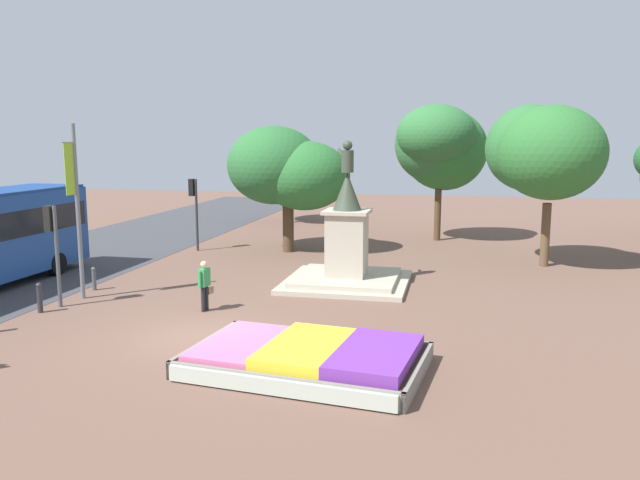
{
  "coord_description": "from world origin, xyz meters",
  "views": [
    {
      "loc": [
        6.67,
        -15.15,
        5.29
      ],
      "look_at": [
        2.55,
        3.55,
        2.18
      ],
      "focal_mm": 35.0,
      "sensor_mm": 36.0,
      "label": 1
    }
  ],
  "objects_px": {
    "pedestrian_with_handbag": "(205,283)",
    "kerb_bollard_mid_b": "(40,297)",
    "traffic_light_far_corner": "(194,200)",
    "traffic_light_mid_block": "(53,236)",
    "kerb_bollard_north": "(94,278)",
    "flower_planter": "(310,358)",
    "statue_monument": "(347,252)",
    "banner_pole": "(77,208)"
  },
  "relations": [
    {
      "from": "pedestrian_with_handbag",
      "to": "kerb_bollard_north",
      "type": "distance_m",
      "value": 5.18
    },
    {
      "from": "statue_monument",
      "to": "traffic_light_mid_block",
      "type": "relative_size",
      "value": 1.62
    },
    {
      "from": "statue_monument",
      "to": "traffic_light_mid_block",
      "type": "bearing_deg",
      "value": -149.23
    },
    {
      "from": "traffic_light_mid_block",
      "to": "kerb_bollard_north",
      "type": "xyz_separation_m",
      "value": [
        -0.08,
        2.22,
        -1.83
      ]
    },
    {
      "from": "banner_pole",
      "to": "pedestrian_with_handbag",
      "type": "bearing_deg",
      "value": -6.46
    },
    {
      "from": "kerb_bollard_mid_b",
      "to": "statue_monument",
      "type": "bearing_deg",
      "value": 34.08
    },
    {
      "from": "pedestrian_with_handbag",
      "to": "kerb_bollard_north",
      "type": "height_order",
      "value": "pedestrian_with_handbag"
    },
    {
      "from": "statue_monument",
      "to": "pedestrian_with_handbag",
      "type": "height_order",
      "value": "statue_monument"
    },
    {
      "from": "traffic_light_mid_block",
      "to": "kerb_bollard_mid_b",
      "type": "distance_m",
      "value": 1.93
    },
    {
      "from": "traffic_light_mid_block",
      "to": "traffic_light_far_corner",
      "type": "bearing_deg",
      "value": 89.0
    },
    {
      "from": "flower_planter",
      "to": "kerb_bollard_mid_b",
      "type": "bearing_deg",
      "value": 162.34
    },
    {
      "from": "statue_monument",
      "to": "banner_pole",
      "type": "xyz_separation_m",
      "value": [
        -8.29,
        -3.97,
        1.87
      ]
    },
    {
      "from": "statue_monument",
      "to": "kerb_bollard_mid_b",
      "type": "relative_size",
      "value": 5.54
    },
    {
      "from": "statue_monument",
      "to": "kerb_bollard_north",
      "type": "distance_m",
      "value": 9.04
    },
    {
      "from": "traffic_light_mid_block",
      "to": "traffic_light_far_corner",
      "type": "height_order",
      "value": "traffic_light_far_corner"
    },
    {
      "from": "statue_monument",
      "to": "traffic_light_far_corner",
      "type": "distance_m",
      "value": 9.95
    },
    {
      "from": "banner_pole",
      "to": "pedestrian_with_handbag",
      "type": "relative_size",
      "value": 3.66
    },
    {
      "from": "flower_planter",
      "to": "statue_monument",
      "type": "xyz_separation_m",
      "value": [
        -0.67,
        8.72,
        0.9
      ]
    },
    {
      "from": "traffic_light_far_corner",
      "to": "banner_pole",
      "type": "distance_m",
      "value": 9.35
    },
    {
      "from": "flower_planter",
      "to": "pedestrian_with_handbag",
      "type": "height_order",
      "value": "pedestrian_with_handbag"
    },
    {
      "from": "traffic_light_far_corner",
      "to": "kerb_bollard_north",
      "type": "distance_m",
      "value": 8.42
    },
    {
      "from": "flower_planter",
      "to": "kerb_bollard_mid_b",
      "type": "relative_size",
      "value": 6.07
    },
    {
      "from": "pedestrian_with_handbag",
      "to": "kerb_bollard_mid_b",
      "type": "height_order",
      "value": "pedestrian_with_handbag"
    },
    {
      "from": "statue_monument",
      "to": "traffic_light_far_corner",
      "type": "bearing_deg",
      "value": 147.13
    },
    {
      "from": "statue_monument",
      "to": "traffic_light_far_corner",
      "type": "relative_size",
      "value": 1.53
    },
    {
      "from": "pedestrian_with_handbag",
      "to": "kerb_bollard_mid_b",
      "type": "relative_size",
      "value": 1.67
    },
    {
      "from": "kerb_bollard_mid_b",
      "to": "kerb_bollard_north",
      "type": "height_order",
      "value": "kerb_bollard_mid_b"
    },
    {
      "from": "traffic_light_mid_block",
      "to": "pedestrian_with_handbag",
      "type": "bearing_deg",
      "value": 6.56
    },
    {
      "from": "flower_planter",
      "to": "statue_monument",
      "type": "bearing_deg",
      "value": 94.42
    },
    {
      "from": "traffic_light_mid_block",
      "to": "pedestrian_with_handbag",
      "type": "distance_m",
      "value": 5.03
    },
    {
      "from": "traffic_light_mid_block",
      "to": "pedestrian_with_handbag",
      "type": "relative_size",
      "value": 2.04
    },
    {
      "from": "flower_planter",
      "to": "pedestrian_with_handbag",
      "type": "bearing_deg",
      "value": 135.74
    },
    {
      "from": "traffic_light_far_corner",
      "to": "traffic_light_mid_block",
      "type": "bearing_deg",
      "value": -91.0
    },
    {
      "from": "traffic_light_far_corner",
      "to": "banner_pole",
      "type": "relative_size",
      "value": 0.59
    },
    {
      "from": "traffic_light_far_corner",
      "to": "banner_pole",
      "type": "bearing_deg",
      "value": -89.95
    },
    {
      "from": "flower_planter",
      "to": "kerb_bollard_mid_b",
      "type": "height_order",
      "value": "kerb_bollard_mid_b"
    },
    {
      "from": "traffic_light_far_corner",
      "to": "banner_pole",
      "type": "xyz_separation_m",
      "value": [
        0.01,
        -9.33,
        0.65
      ]
    },
    {
      "from": "traffic_light_mid_block",
      "to": "pedestrian_with_handbag",
      "type": "xyz_separation_m",
      "value": [
        4.81,
        0.55,
        -1.39
      ]
    },
    {
      "from": "pedestrian_with_handbag",
      "to": "kerb_bollard_mid_b",
      "type": "distance_m",
      "value": 5.07
    },
    {
      "from": "statue_monument",
      "to": "pedestrian_with_handbag",
      "type": "xyz_separation_m",
      "value": [
        -3.67,
        -4.49,
        -0.31
      ]
    },
    {
      "from": "kerb_bollard_mid_b",
      "to": "kerb_bollard_north",
      "type": "distance_m",
      "value": 2.96
    },
    {
      "from": "traffic_light_far_corner",
      "to": "pedestrian_with_handbag",
      "type": "distance_m",
      "value": 10.99
    }
  ]
}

